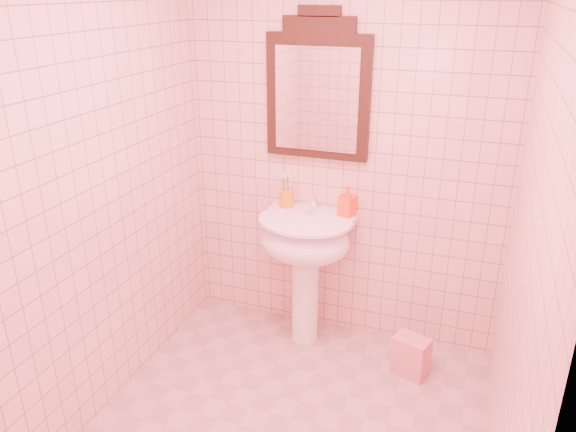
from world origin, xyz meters
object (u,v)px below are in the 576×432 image
at_px(mirror, 318,91).
at_px(towel, 411,356).
at_px(pedestal_sink, 305,249).
at_px(soap_dispenser, 347,201).
at_px(toothbrush_cup, 286,198).

distance_m(mirror, towel, 1.67).
bearing_deg(mirror, pedestal_sink, -90.00).
height_order(soap_dispenser, towel, soap_dispenser).
xyz_separation_m(toothbrush_cup, towel, (0.89, -0.28, -0.80)).
bearing_deg(towel, pedestal_sink, 169.62).
xyz_separation_m(pedestal_sink, toothbrush_cup, (-0.18, 0.15, 0.26)).
height_order(pedestal_sink, soap_dispenser, soap_dispenser).
height_order(pedestal_sink, toothbrush_cup, toothbrush_cup).
bearing_deg(soap_dispenser, towel, -7.09).
bearing_deg(pedestal_sink, mirror, 90.00).
xyz_separation_m(pedestal_sink, towel, (0.71, -0.13, -0.54)).
height_order(toothbrush_cup, towel, toothbrush_cup).
bearing_deg(toothbrush_cup, pedestal_sink, -40.15).
relative_size(pedestal_sink, towel, 3.49).
relative_size(mirror, towel, 3.54).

